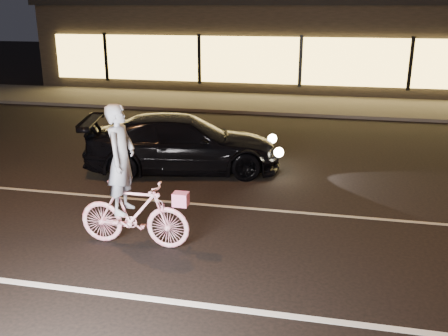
# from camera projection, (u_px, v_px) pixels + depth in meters

# --- Properties ---
(ground) EXTENTS (90.00, 90.00, 0.00)m
(ground) POSITION_uv_depth(u_px,v_px,m) (235.00, 255.00, 8.15)
(ground) COLOR black
(ground) RESTS_ON ground
(lane_stripe_near) EXTENTS (60.00, 0.12, 0.01)m
(lane_stripe_near) POSITION_uv_depth(u_px,v_px,m) (214.00, 307.00, 6.75)
(lane_stripe_near) COLOR silver
(lane_stripe_near) RESTS_ON ground
(lane_stripe_far) EXTENTS (60.00, 0.10, 0.01)m
(lane_stripe_far) POSITION_uv_depth(u_px,v_px,m) (254.00, 209.00, 10.00)
(lane_stripe_far) COLOR gray
(lane_stripe_far) RESTS_ON ground
(sidewalk) EXTENTS (30.00, 4.00, 0.12)m
(sidewalk) POSITION_uv_depth(u_px,v_px,m) (296.00, 105.00, 20.21)
(sidewalk) COLOR #383533
(sidewalk) RESTS_ON ground
(storefront) EXTENTS (25.40, 8.42, 4.20)m
(storefront) POSITION_uv_depth(u_px,v_px,m) (307.00, 42.00, 25.10)
(storefront) COLOR black
(storefront) RESTS_ON ground
(cyclist) EXTENTS (1.92, 0.66, 2.42)m
(cyclist) POSITION_uv_depth(u_px,v_px,m) (130.00, 197.00, 8.25)
(cyclist) COLOR #E63866
(cyclist) RESTS_ON ground
(sedan) EXTENTS (5.04, 2.98, 1.37)m
(sedan) POSITION_uv_depth(u_px,v_px,m) (183.00, 143.00, 12.14)
(sedan) COLOR black
(sedan) RESTS_ON ground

